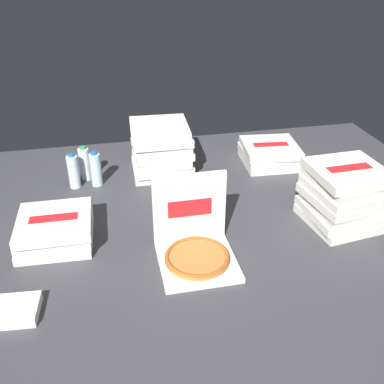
{
  "coord_description": "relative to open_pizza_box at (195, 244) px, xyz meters",
  "views": [
    {
      "loc": [
        -0.46,
        -1.93,
        1.34
      ],
      "look_at": [
        -0.03,
        0.1,
        0.14
      ],
      "focal_mm": 40.67,
      "sensor_mm": 36.0,
      "label": 1
    }
  ],
  "objects": [
    {
      "name": "water_bottle_1",
      "position": [
        -0.58,
        0.84,
        0.03
      ],
      "size": [
        0.07,
        0.07,
        0.23
      ],
      "color": "silver",
      "rests_on": "ground_plane"
    },
    {
      "name": "open_pizza_box",
      "position": [
        0.0,
        0.0,
        0.0
      ],
      "size": [
        0.36,
        0.38,
        0.39
      ],
      "color": "silver",
      "rests_on": "ground_plane"
    },
    {
      "name": "napkin_pile",
      "position": [
        -0.79,
        -0.22,
        -0.06
      ],
      "size": [
        0.18,
        0.18,
        0.04
      ],
      "primitive_type": "cube",
      "rotation": [
        0.0,
        0.0,
        -0.08
      ],
      "color": "white",
      "rests_on": "ground_plane"
    },
    {
      "name": "pizza_stack_right_near",
      "position": [
        0.73,
        0.91,
        -0.01
      ],
      "size": [
        0.4,
        0.4,
        0.14
      ],
      "color": "silver",
      "rests_on": "ground_plane"
    },
    {
      "name": "water_bottle_0",
      "position": [
        -0.52,
        0.93,
        0.03
      ],
      "size": [
        0.07,
        0.07,
        0.23
      ],
      "color": "white",
      "rests_on": "ground_plane"
    },
    {
      "name": "pizza_stack_center_near",
      "position": [
        -0.67,
        0.28,
        -0.01
      ],
      "size": [
        0.38,
        0.39,
        0.14
      ],
      "color": "silver",
      "rests_on": "ground_plane"
    },
    {
      "name": "ground_plane",
      "position": [
        0.1,
        0.29,
        -0.09
      ],
      "size": [
        3.2,
        2.4,
        0.02
      ],
      "primitive_type": "cube",
      "color": "#38383D"
    },
    {
      "name": "pizza_stack_center_far",
      "position": [
        -0.02,
        0.94,
        0.09
      ],
      "size": [
        0.39,
        0.4,
        0.33
      ],
      "color": "silver",
      "rests_on": "ground_plane"
    },
    {
      "name": "pizza_stack_left_mid",
      "position": [
        0.85,
        0.14,
        0.09
      ],
      "size": [
        0.43,
        0.42,
        0.33
      ],
      "color": "silver",
      "rests_on": "ground_plane"
    },
    {
      "name": "water_bottle_2",
      "position": [
        -0.45,
        0.84,
        0.03
      ],
      "size": [
        0.07,
        0.07,
        0.23
      ],
      "color": "silver",
      "rests_on": "ground_plane"
    }
  ]
}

